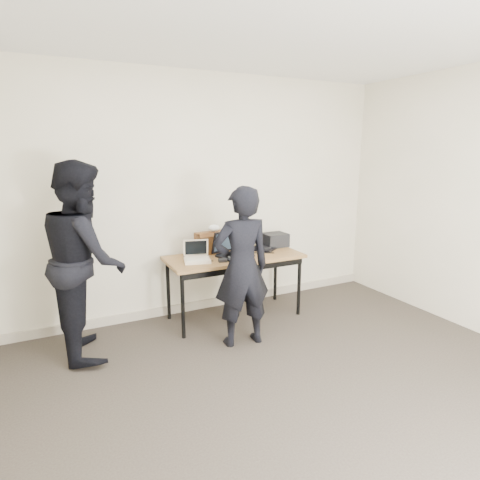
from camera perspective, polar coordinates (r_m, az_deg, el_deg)
room at (r=2.69m, az=13.31°, el=1.37°), size 4.60×4.60×2.80m
desk at (r=4.44m, az=-0.75°, el=-3.00°), size 1.51×0.67×0.72m
laptop_beige at (r=4.23m, az=-6.15°, el=-2.43°), size 0.32×0.32×0.21m
laptop_center at (r=4.41m, az=-1.19°, el=-1.50°), size 0.41×0.40×0.27m
laptop_right at (r=4.75m, az=3.04°, el=-0.57°), size 0.45×0.45×0.24m
leather_satchel at (r=4.53m, az=-4.04°, el=-0.29°), size 0.37×0.20×0.25m
tissue at (r=4.51m, az=-3.75°, el=1.70°), size 0.14×0.11×0.08m
equipment_box at (r=4.86m, az=4.99°, el=0.02°), size 0.28×0.24×0.16m
power_brick at (r=4.19m, az=-2.48°, el=-2.92°), size 0.10×0.07×0.03m
cables at (r=4.44m, az=-0.83°, el=-2.15°), size 1.00×0.42×0.01m
person_typist at (r=3.81m, az=0.25°, el=-3.91°), size 0.59×0.41×1.55m
person_observer at (r=3.90m, az=-21.24°, el=-2.59°), size 0.69×0.88×1.78m
baseboard at (r=4.93m, az=-4.33°, el=-8.91°), size 4.50×0.03×0.10m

